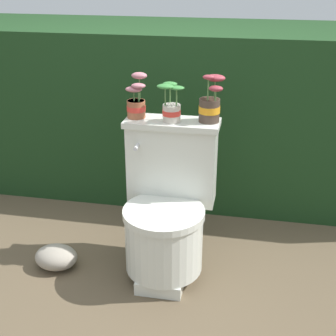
# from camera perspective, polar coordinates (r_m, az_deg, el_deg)

# --- Properties ---
(ground_plane) EXTENTS (12.00, 12.00, 0.00)m
(ground_plane) POSITION_cam_1_polar(r_m,az_deg,el_deg) (2.56, -2.77, -12.96)
(ground_plane) COLOR brown
(hedge_backdrop) EXTENTS (3.51, 0.95, 1.14)m
(hedge_backdrop) POSITION_cam_1_polar(r_m,az_deg,el_deg) (3.35, 1.83, 7.26)
(hedge_backdrop) COLOR #193819
(hedge_backdrop) RESTS_ON ground
(toilet) EXTENTS (0.48, 0.52, 0.80)m
(toilet) POSITION_cam_1_polar(r_m,az_deg,el_deg) (2.43, -0.13, -5.32)
(toilet) COLOR silver
(toilet) RESTS_ON ground
(potted_plant_left) EXTENTS (0.11, 0.10, 0.23)m
(potted_plant_left) POSITION_cam_1_polar(r_m,az_deg,el_deg) (2.40, -3.88, 8.07)
(potted_plant_left) COLOR #9E5638
(potted_plant_left) RESTS_ON toilet
(potted_plant_midleft) EXTENTS (0.13, 0.11, 0.19)m
(potted_plant_midleft) POSITION_cam_1_polar(r_m,az_deg,el_deg) (2.33, 0.40, 7.47)
(potted_plant_midleft) COLOR beige
(potted_plant_midleft) RESTS_ON toilet
(potted_plant_middle) EXTENTS (0.12, 0.11, 0.24)m
(potted_plant_middle) POSITION_cam_1_polar(r_m,az_deg,el_deg) (2.33, 5.17, 7.73)
(potted_plant_middle) COLOR #47382D
(potted_plant_middle) RESTS_ON toilet
(garden_stone) EXTENTS (0.23, 0.19, 0.13)m
(garden_stone) POSITION_cam_1_polar(r_m,az_deg,el_deg) (2.65, -13.47, -10.52)
(garden_stone) COLOR #9E9384
(garden_stone) RESTS_ON ground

